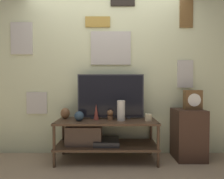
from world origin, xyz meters
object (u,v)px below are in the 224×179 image
television (110,96)px  decorative_bust (110,115)px  vase_slim_bronze (96,112)px  mantel_clock (192,100)px  vase_round_glass (79,116)px  candle_jar (148,117)px  vase_urn_stoneware (65,113)px  vase_tall_ceramic (121,110)px

television → decorative_bust: television is taller
vase_slim_bronze → mantel_clock: bearing=1.1°
vase_round_glass → television: bearing=19.7°
candle_jar → decorative_bust: size_ratio=0.67×
mantel_clock → candle_jar: bearing=-171.6°
vase_round_glass → vase_slim_bronze: bearing=19.7°
vase_urn_stoneware → vase_round_glass: (0.24, -0.17, -0.01)m
decorative_bust → vase_urn_stoneware: bearing=171.7°
vase_round_glass → candle_jar: bearing=0.6°
television → mantel_clock: television is taller
vase_urn_stoneware → vase_tall_ceramic: (0.84, -0.14, 0.06)m
television → vase_round_glass: bearing=-160.3°
vase_urn_stoneware → vase_round_glass: size_ratio=1.19×
vase_slim_bronze → vase_tall_ceramic: 0.37m
vase_slim_bronze → mantel_clock: mantel_clock is taller
television → decorative_bust: bearing=-94.3°
vase_urn_stoneware → vase_round_glass: 0.29m
vase_urn_stoneware → mantel_clock: (1.91, -0.05, 0.21)m
television → vase_slim_bronze: size_ratio=4.30×
vase_urn_stoneware → vase_slim_bronze: bearing=-9.6°
television → mantel_clock: bearing=-2.3°
vase_slim_bronze → decorative_bust: bearing=-5.1°
vase_slim_bronze → candle_jar: vase_slim_bronze is taller
vase_round_glass → mantel_clock: (1.67, 0.11, 0.22)m
vase_tall_ceramic → vase_urn_stoneware: bearing=170.3°
vase_urn_stoneware → vase_tall_ceramic: 0.85m
vase_round_glass → decorative_bust: (0.44, 0.07, 0.01)m
vase_tall_ceramic → vase_round_glass: (-0.60, -0.02, -0.08)m
decorative_bust → mantel_clock: mantel_clock is taller
vase_slim_bronze → television: bearing=19.7°
vase_slim_bronze → candle_jar: bearing=-5.6°
candle_jar → mantel_clock: bearing=8.4°
vase_tall_ceramic → mantel_clock: (1.07, 0.09, 0.15)m
vase_urn_stoneware → decorative_bust: size_ratio=1.09×
vase_urn_stoneware → candle_jar: vase_urn_stoneware is taller
vase_round_glass → mantel_clock: size_ratio=0.48×
television → decorative_bust: 0.28m
candle_jar → mantel_clock: size_ratio=0.35×
vase_tall_ceramic → vase_round_glass: size_ratio=2.12×
television → mantel_clock: 1.22m
candle_jar → decorative_bust: bearing=174.2°
television → vase_tall_ceramic: 0.29m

